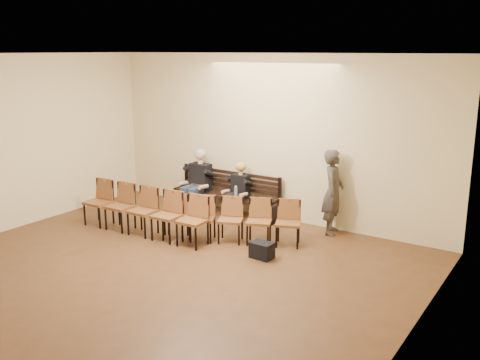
# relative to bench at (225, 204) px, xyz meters

# --- Properties ---
(ground) EXTENTS (10.00, 10.00, 0.00)m
(ground) POSITION_rel_bench_xyz_m (0.95, -4.65, -0.23)
(ground) COLOR brown
(ground) RESTS_ON ground
(room_walls) EXTENTS (8.02, 10.01, 3.51)m
(room_walls) POSITION_rel_bench_xyz_m (0.95, -3.86, 2.31)
(room_walls) COLOR beige
(room_walls) RESTS_ON ground
(bench) EXTENTS (2.60, 0.90, 0.45)m
(bench) POSITION_rel_bench_xyz_m (0.00, 0.00, 0.00)
(bench) COLOR black
(bench) RESTS_ON ground
(seated_man) EXTENTS (0.58, 0.81, 1.40)m
(seated_man) POSITION_rel_bench_xyz_m (-0.66, -0.12, 0.48)
(seated_man) COLOR black
(seated_man) RESTS_ON ground
(seated_woman) EXTENTS (0.47, 0.65, 1.09)m
(seated_woman) POSITION_rel_bench_xyz_m (0.42, -0.12, 0.32)
(seated_woman) COLOR black
(seated_woman) RESTS_ON ground
(laptop) EXTENTS (0.42, 0.36, 0.26)m
(laptop) POSITION_rel_bench_xyz_m (-0.62, -0.24, 0.36)
(laptop) COLOR #B9B9BE
(laptop) RESTS_ON bench
(water_bottle) EXTENTS (0.08, 0.08, 0.23)m
(water_bottle) POSITION_rel_bench_xyz_m (0.52, -0.37, 0.34)
(water_bottle) COLOR silver
(water_bottle) RESTS_ON bench
(bag) EXTENTS (0.41, 0.29, 0.29)m
(bag) POSITION_rel_bench_xyz_m (2.03, -1.80, -0.08)
(bag) COLOR black
(bag) RESTS_ON ground
(passerby) EXTENTS (0.65, 0.81, 1.95)m
(passerby) POSITION_rel_bench_xyz_m (2.51, 0.10, 0.75)
(passerby) COLOR #3A3630
(passerby) RESTS_ON ground
(chair_row_front) EXTENTS (2.60, 1.46, 0.86)m
(chair_row_front) POSITION_rel_bench_xyz_m (1.11, -1.42, 0.20)
(chair_row_front) COLOR brown
(chair_row_front) RESTS_ON ground
(chair_row_back) EXTENTS (2.92, 0.62, 0.95)m
(chair_row_back) POSITION_rel_bench_xyz_m (-0.58, -2.02, 0.25)
(chair_row_back) COLOR brown
(chair_row_back) RESTS_ON ground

